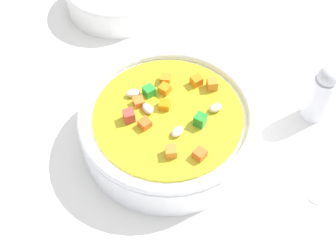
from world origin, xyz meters
TOP-DOWN VIEW (x-y plane):
  - ground_plane at (0.00, 0.00)cm, footprint 140.00×140.00cm
  - soup_bowl_main at (0.00, -0.00)cm, footprint 20.99×20.99cm
  - spoon at (-15.15, -7.73)cm, footprint 7.58×20.78cm
  - pepper_shaker at (-3.17, -18.98)cm, footprint 2.91×2.91cm

SIDE VIEW (x-z plane):
  - ground_plane at x=0.00cm, z-range -2.00..0.00cm
  - spoon at x=-15.15cm, z-range -0.03..0.93cm
  - soup_bowl_main at x=0.00cm, z-range -0.22..6.42cm
  - pepper_shaker at x=-3.17cm, z-range -0.02..8.64cm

